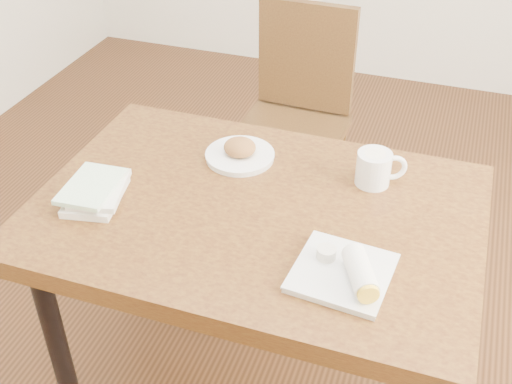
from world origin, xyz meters
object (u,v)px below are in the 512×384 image
(chair_far, at_px, (297,108))
(plate_burrito, at_px, (348,272))
(coffee_mug, at_px, (375,168))
(plate_scone, at_px, (240,153))
(book_stack, at_px, (96,191))
(table, at_px, (256,230))

(chair_far, height_order, plate_burrito, chair_far)
(coffee_mug, height_order, plate_burrito, coffee_mug)
(plate_scone, relative_size, book_stack, 0.93)
(table, relative_size, coffee_mug, 8.55)
(book_stack, bearing_deg, table, 14.41)
(chair_far, bearing_deg, plate_scone, -88.27)
(table, distance_m, plate_burrito, 0.37)
(plate_scone, distance_m, coffee_mug, 0.41)
(plate_burrito, bearing_deg, chair_far, 111.36)
(table, distance_m, coffee_mug, 0.38)
(plate_burrito, relative_size, book_stack, 1.07)
(chair_far, relative_size, plate_scone, 4.52)
(table, relative_size, book_stack, 5.34)
(chair_far, distance_m, book_stack, 1.11)
(plate_scone, xyz_separation_m, book_stack, (-0.30, -0.32, 0.01))
(chair_far, height_order, coffee_mug, chair_far)
(plate_scone, relative_size, plate_burrito, 0.86)
(plate_scone, bearing_deg, table, -59.56)
(chair_far, bearing_deg, table, -81.07)
(table, distance_m, chair_far, 0.96)
(chair_far, height_order, book_stack, chair_far)
(plate_burrito, xyz_separation_m, book_stack, (-0.73, 0.09, 0.00))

